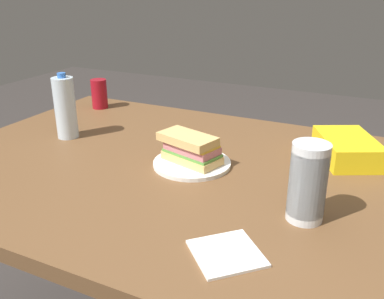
{
  "coord_description": "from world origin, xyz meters",
  "views": [
    {
      "loc": [
        -0.45,
        1.0,
        1.25
      ],
      "look_at": [
        0.04,
        -0.02,
        0.79
      ],
      "focal_mm": 39.09,
      "sensor_mm": 36.0,
      "label": 1
    }
  ],
  "objects_px": {
    "soda_can_red": "(99,94)",
    "chip_bag": "(347,148)",
    "water_bottle_tall": "(65,108)",
    "dining_table": "(202,195)",
    "sandwich": "(191,148)",
    "paper_plate": "(192,163)",
    "plastic_cup_stack": "(308,183)"
  },
  "relations": [
    {
      "from": "water_bottle_tall",
      "to": "chip_bag",
      "type": "bearing_deg",
      "value": -166.41
    },
    {
      "from": "soda_can_red",
      "to": "chip_bag",
      "type": "height_order",
      "value": "soda_can_red"
    },
    {
      "from": "dining_table",
      "to": "chip_bag",
      "type": "bearing_deg",
      "value": -143.92
    },
    {
      "from": "water_bottle_tall",
      "to": "plastic_cup_stack",
      "type": "bearing_deg",
      "value": 167.73
    },
    {
      "from": "soda_can_red",
      "to": "sandwich",
      "type": "bearing_deg",
      "value": 148.86
    },
    {
      "from": "dining_table",
      "to": "chip_bag",
      "type": "xyz_separation_m",
      "value": [
        -0.36,
        -0.26,
        0.12
      ]
    },
    {
      "from": "sandwich",
      "to": "water_bottle_tall",
      "type": "relative_size",
      "value": 0.9
    },
    {
      "from": "sandwich",
      "to": "water_bottle_tall",
      "type": "distance_m",
      "value": 0.49
    },
    {
      "from": "paper_plate",
      "to": "water_bottle_tall",
      "type": "bearing_deg",
      "value": -3.38
    },
    {
      "from": "sandwich",
      "to": "chip_bag",
      "type": "xyz_separation_m",
      "value": [
        -0.41,
        -0.25,
        -0.02
      ]
    },
    {
      "from": "paper_plate",
      "to": "plastic_cup_stack",
      "type": "bearing_deg",
      "value": 156.55
    },
    {
      "from": "dining_table",
      "to": "water_bottle_tall",
      "type": "height_order",
      "value": "water_bottle_tall"
    },
    {
      "from": "soda_can_red",
      "to": "water_bottle_tall",
      "type": "relative_size",
      "value": 0.54
    },
    {
      "from": "sandwich",
      "to": "soda_can_red",
      "type": "distance_m",
      "value": 0.71
    },
    {
      "from": "paper_plate",
      "to": "plastic_cup_stack",
      "type": "xyz_separation_m",
      "value": [
        -0.36,
        0.16,
        0.09
      ]
    },
    {
      "from": "water_bottle_tall",
      "to": "plastic_cup_stack",
      "type": "xyz_separation_m",
      "value": [
        -0.85,
        0.19,
        -0.01
      ]
    },
    {
      "from": "paper_plate",
      "to": "water_bottle_tall",
      "type": "relative_size",
      "value": 1.02
    },
    {
      "from": "water_bottle_tall",
      "to": "plastic_cup_stack",
      "type": "relative_size",
      "value": 1.21
    },
    {
      "from": "dining_table",
      "to": "paper_plate",
      "type": "bearing_deg",
      "value": -24.97
    },
    {
      "from": "water_bottle_tall",
      "to": "dining_table",
      "type": "bearing_deg",
      "value": 174.86
    },
    {
      "from": "paper_plate",
      "to": "plastic_cup_stack",
      "type": "relative_size",
      "value": 1.24
    },
    {
      "from": "paper_plate",
      "to": "sandwich",
      "type": "bearing_deg",
      "value": 10.41
    },
    {
      "from": "paper_plate",
      "to": "dining_table",
      "type": "bearing_deg",
      "value": 155.03
    },
    {
      "from": "chip_bag",
      "to": "plastic_cup_stack",
      "type": "height_order",
      "value": "plastic_cup_stack"
    },
    {
      "from": "sandwich",
      "to": "water_bottle_tall",
      "type": "bearing_deg",
      "value": -3.49
    },
    {
      "from": "soda_can_red",
      "to": "chip_bag",
      "type": "relative_size",
      "value": 0.53
    },
    {
      "from": "water_bottle_tall",
      "to": "plastic_cup_stack",
      "type": "distance_m",
      "value": 0.87
    },
    {
      "from": "chip_bag",
      "to": "dining_table",
      "type": "bearing_deg",
      "value": 99.59
    },
    {
      "from": "sandwich",
      "to": "paper_plate",
      "type": "bearing_deg",
      "value": -169.59
    },
    {
      "from": "water_bottle_tall",
      "to": "sandwich",
      "type": "bearing_deg",
      "value": 176.51
    },
    {
      "from": "soda_can_red",
      "to": "water_bottle_tall",
      "type": "xyz_separation_m",
      "value": [
        -0.12,
        0.34,
        0.04
      ]
    },
    {
      "from": "paper_plate",
      "to": "sandwich",
      "type": "distance_m",
      "value": 0.05
    }
  ]
}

